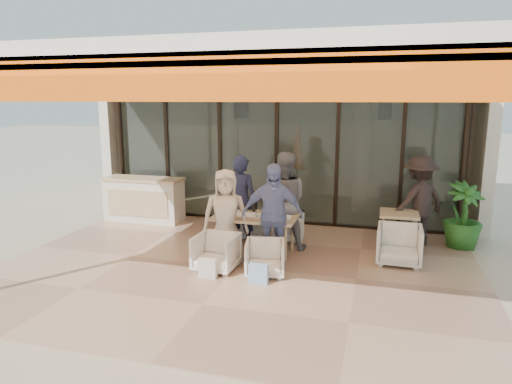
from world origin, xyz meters
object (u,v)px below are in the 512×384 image
Objects in this scene: diner_navy at (241,201)px; diner_cream at (226,216)px; dining_table at (255,218)px; side_chair at (399,243)px; chair_far_right at (288,226)px; side_table at (399,218)px; standing_woman at (419,201)px; chair_near_left at (216,251)px; diner_periwinkle at (272,215)px; chair_near_right at (265,257)px; host_counter at (144,199)px; potted_palm at (463,216)px; chair_far_left at (248,223)px; diner_grey at (284,201)px.

diner_navy is 1.09× the size of diner_cream.
dining_table reaches higher than side_chair.
chair_far_right is (0.43, 0.94, -0.38)m from dining_table.
standing_woman is at bearing 50.97° from side_table.
side_chair is at bearing 24.15° from chair_near_left.
diner_cream is 0.92× the size of diner_periwinkle.
chair_near_right is 0.39× the size of diner_cream.
diner_navy is at bearing -21.75° from host_counter.
chair_near_left is 1.12m from diner_periwinkle.
side_chair is at bearing -133.55° from potted_palm.
standing_woman is at bearing -176.34° from chair_far_right.
dining_table is 2.69m from side_table.
standing_woman is at bearing 173.90° from chair_far_left.
standing_woman is at bearing 31.13° from chair_near_right.
diner_grey is at bearing 46.01° from dining_table.
chair_near_right reaches higher than chair_far_right.
standing_woman is (2.47, 1.82, -0.00)m from diner_periwinkle.
host_counter is at bearing 125.26° from diner_cream.
chair_far_right is at bearing 77.90° from chair_near_right.
standing_woman is at bearing 74.42° from side_chair.
host_counter is at bearing -29.31° from diner_grey.
diner_periwinkle is 1.38× the size of potted_palm.
chair_near_right is 2.83m from side_table.
diner_cream is at bearing 52.98° from chair_far_right.
diner_periwinkle is 2.25m from side_chair.
dining_table is 1.10m from chair_far_right.
diner_cream reaches higher than chair_near_left.
potted_palm is at bearing 5.73° from diner_cream.
side_table is 0.98× the size of side_chair.
chair_near_left is 0.54× the size of potted_palm.
dining_table is 0.84× the size of diner_navy.
chair_far_right is at bearing 78.39° from diner_periwinkle.
host_counter is 2.94m from diner_navy.
chair_far_right is at bearing 166.62° from chair_far_left.
standing_woman reaches higher than dining_table.
chair_near_left is 0.84m from chair_near_right.
chair_near_right is 1.73m from diner_navy.
host_counter is 4.08m from diner_periwinkle.
chair_far_left is 2.08m from chair_near_right.
dining_table is at bearing -159.28° from potted_palm.
diner_grey is (0.00, 1.40, 0.61)m from chair_near_right.
host_counter reaches higher than side_table.
diner_cream is 3.78m from standing_woman.
chair_far_right is 0.83× the size of side_table.
diner_grey reaches higher than chair_near_right.
chair_near_right is at bearing 77.63° from diner_grey.
diner_cream is at bearing -8.35° from standing_woman.
potted_palm is (3.28, 0.46, 0.34)m from chair_far_right.
potted_palm is (3.28, 0.96, -0.29)m from diner_grey.
diner_cream reaches higher than side_chair.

